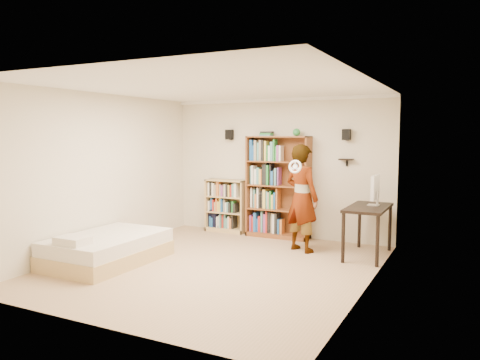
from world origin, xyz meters
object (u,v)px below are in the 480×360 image
object	(u,v)px
low_bookshelf	(226,206)
computer_desk	(368,231)
daybed	(108,245)
tall_bookshelf	(278,187)
person	(302,198)

from	to	relation	value
low_bookshelf	computer_desk	world-z (taller)	low_bookshelf
low_bookshelf	daybed	size ratio (longest dim) A/B	0.58
tall_bookshelf	computer_desk	bearing A→B (deg)	-19.89
low_bookshelf	person	xyz separation A→B (m)	(1.92, -0.84, 0.38)
tall_bookshelf	computer_desk	size ratio (longest dim) A/B	1.61
tall_bookshelf	daybed	bearing A→B (deg)	-120.19
tall_bookshelf	low_bookshelf	xyz separation A→B (m)	(-1.15, 0.02, -0.45)
low_bookshelf	person	bearing A→B (deg)	-23.56
daybed	person	bearing A→B (deg)	40.26
tall_bookshelf	low_bookshelf	distance (m)	1.24
daybed	tall_bookshelf	bearing A→B (deg)	59.81
computer_desk	person	world-z (taller)	person
computer_desk	person	distance (m)	1.21
low_bookshelf	tall_bookshelf	bearing A→B (deg)	-1.00
tall_bookshelf	low_bookshelf	world-z (taller)	tall_bookshelf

